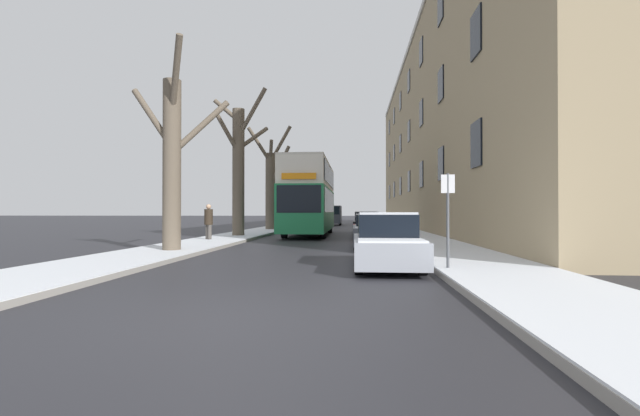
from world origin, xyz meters
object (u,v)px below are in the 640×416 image
(parked_car_2, at_px, (369,227))
(bare_tree_left_3, at_px, (288,197))
(parked_car_0, at_px, (386,242))
(oncoming_van, at_px, (332,215))
(parked_car_1, at_px, (375,232))
(bare_tree_left_0, at_px, (173,159))
(pedestrian_left_sidewalk, at_px, (209,221))
(street_sign_post, at_px, (448,216))
(double_decker_bus, at_px, (310,195))
(bare_tree_left_1, at_px, (239,166))
(parked_car_3, at_px, (366,223))
(bare_tree_left_2, at_px, (271,185))

(parked_car_2, bearing_deg, bare_tree_left_3, 112.32)
(parked_car_0, relative_size, oncoming_van, 0.79)
(bare_tree_left_3, relative_size, parked_car_1, 1.48)
(bare_tree_left_0, bearing_deg, pedestrian_left_sidewalk, 96.74)
(pedestrian_left_sidewalk, xyz_separation_m, street_sign_post, (9.26, -9.89, 0.36))
(bare_tree_left_3, bearing_deg, parked_car_2, -67.68)
(parked_car_1, bearing_deg, street_sign_post, -79.50)
(bare_tree_left_0, height_order, parked_car_0, bare_tree_left_0)
(street_sign_post, bearing_deg, double_decker_bus, 106.57)
(double_decker_bus, relative_size, street_sign_post, 4.68)
(oncoming_van, xyz_separation_m, street_sign_post, (4.70, -38.23, 0.20))
(bare_tree_left_1, bearing_deg, parked_car_2, 0.19)
(parked_car_2, relative_size, parked_car_3, 1.01)
(parked_car_0, xyz_separation_m, parked_car_3, (0.00, 18.40, 0.02))
(bare_tree_left_0, height_order, parked_car_2, bare_tree_left_0)
(parked_car_3, relative_size, street_sign_post, 1.89)
(bare_tree_left_1, relative_size, bare_tree_left_2, 1.03)
(bare_tree_left_1, xyz_separation_m, parked_car_2, (7.41, 0.02, -3.45))
(oncoming_van, distance_m, pedestrian_left_sidewalk, 28.70)
(pedestrian_left_sidewalk, bearing_deg, street_sign_post, -8.24)
(double_decker_bus, bearing_deg, parked_car_1, -68.99)
(parked_car_0, bearing_deg, bare_tree_left_0, 156.86)
(double_decker_bus, bearing_deg, parked_car_2, -42.17)
(parked_car_0, distance_m, parked_car_3, 18.40)
(parked_car_1, height_order, oncoming_van, oncoming_van)
(double_decker_bus, height_order, street_sign_post, double_decker_bus)
(bare_tree_left_3, xyz_separation_m, double_decker_bus, (3.65, -14.50, -0.34))
(bare_tree_left_1, bearing_deg, oncoming_van, 80.63)
(parked_car_0, bearing_deg, parked_car_3, 90.00)
(bare_tree_left_0, xyz_separation_m, bare_tree_left_1, (-0.18, 9.37, 0.73))
(parked_car_1, distance_m, parked_car_3, 12.15)
(double_decker_bus, distance_m, parked_car_1, 10.41)
(bare_tree_left_1, distance_m, double_decker_bus, 5.24)
(parked_car_1, height_order, parked_car_2, parked_car_1)
(bare_tree_left_1, distance_m, pedestrian_left_sidewalk, 4.81)
(double_decker_bus, height_order, parked_car_2, double_decker_bus)
(bare_tree_left_2, xyz_separation_m, pedestrian_left_sidewalk, (-0.60, -12.53, -2.60))
(double_decker_bus, relative_size, parked_car_1, 2.65)
(double_decker_bus, relative_size, pedestrian_left_sidewalk, 6.04)
(bare_tree_left_1, xyz_separation_m, bare_tree_left_3, (0.09, 17.84, -1.17))
(bare_tree_left_3, bearing_deg, parked_car_1, -73.08)
(bare_tree_left_0, height_order, parked_car_1, bare_tree_left_0)
(bare_tree_left_1, height_order, bare_tree_left_3, bare_tree_left_1)
(parked_car_0, distance_m, parked_car_2, 12.48)
(street_sign_post, bearing_deg, bare_tree_left_1, 122.89)
(double_decker_bus, height_order, parked_car_1, double_decker_bus)
(bare_tree_left_3, xyz_separation_m, parked_car_3, (7.31, -11.90, -2.23))
(bare_tree_left_0, xyz_separation_m, bare_tree_left_3, (-0.09, 27.21, -0.44))
(bare_tree_left_2, relative_size, double_decker_bus, 0.73)
(bare_tree_left_3, bearing_deg, double_decker_bus, -75.88)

